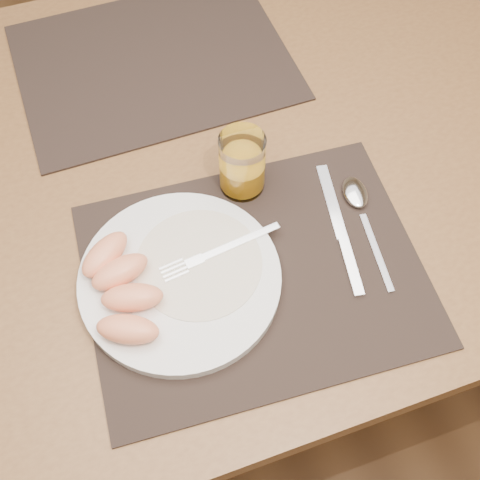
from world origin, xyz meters
name	(u,v)px	position (x,y,z in m)	size (l,w,h in m)	color
ground	(215,338)	(0.00, 0.00, 0.00)	(5.00, 5.00, 0.00)	brown
table	(200,189)	(0.00, 0.00, 0.67)	(1.40, 0.90, 0.75)	brown
placemat_near	(255,274)	(0.01, -0.22, 0.75)	(0.45, 0.35, 0.00)	black
placemat_far	(153,62)	(-0.01, 0.22, 0.75)	(0.45, 0.35, 0.00)	black
plate	(180,279)	(-0.08, -0.20, 0.76)	(0.27, 0.27, 0.02)	white
plate_dressing	(199,263)	(-0.05, -0.19, 0.77)	(0.17, 0.17, 0.00)	white
fork	(211,255)	(-0.04, -0.18, 0.77)	(0.18, 0.04, 0.00)	silver
knife	(343,238)	(0.15, -0.21, 0.76)	(0.05, 0.22, 0.01)	silver
spoon	(358,201)	(0.19, -0.16, 0.76)	(0.05, 0.19, 0.01)	silver
juice_glass	(242,166)	(0.05, -0.07, 0.80)	(0.07, 0.07, 0.10)	white
grapefruit_wedges	(121,287)	(-0.16, -0.20, 0.79)	(0.10, 0.19, 0.03)	#FF9968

